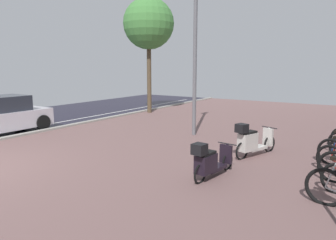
% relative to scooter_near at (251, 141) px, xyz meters
% --- Properties ---
extents(scooter_near, '(0.86, 1.75, 1.04)m').
position_rel_scooter_near_xyz_m(scooter_near, '(0.00, 0.00, 0.00)').
color(scooter_near, black).
rests_on(scooter_near, ground).
extents(scooter_mid, '(0.57, 1.68, 0.93)m').
position_rel_scooter_near_xyz_m(scooter_mid, '(-0.25, -2.26, -0.05)').
color(scooter_mid, black).
rests_on(scooter_mid, ground).
extents(lamp_post, '(0.20, 0.52, 6.22)m').
position_rel_scooter_near_xyz_m(lamp_post, '(-2.75, 1.69, 2.97)').
color(lamp_post, slate).
rests_on(lamp_post, ground).
extents(street_tree, '(2.76, 2.76, 6.25)m').
position_rel_scooter_near_xyz_m(street_tree, '(-7.63, 5.53, 4.37)').
color(street_tree, brown).
rests_on(street_tree, ground).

